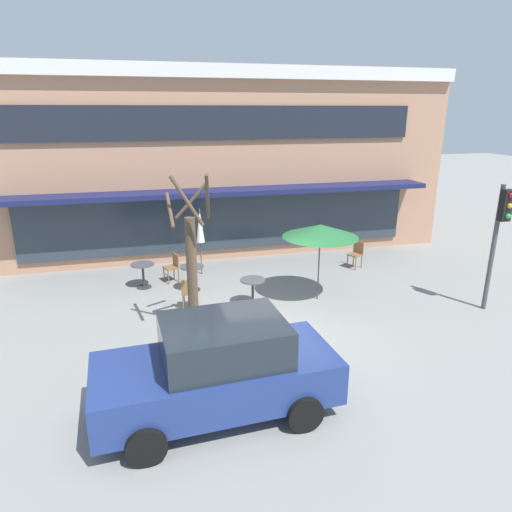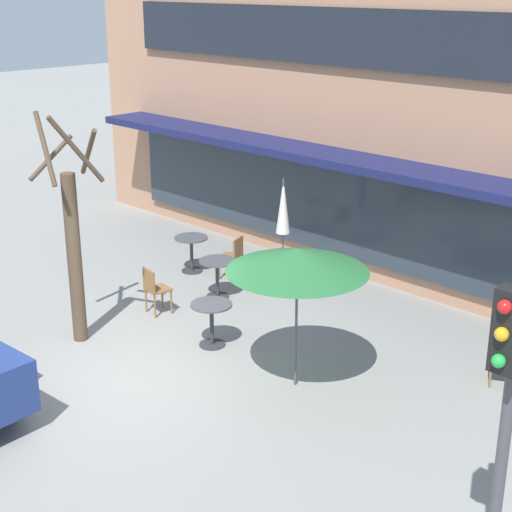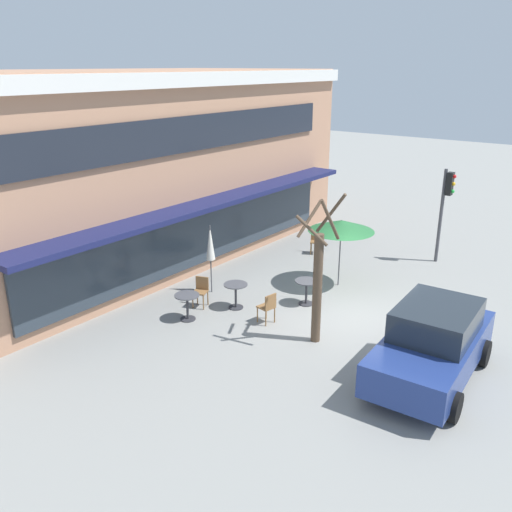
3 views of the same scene
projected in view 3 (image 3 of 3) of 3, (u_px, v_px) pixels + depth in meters
The scene contains 13 objects.
ground_plane at pixel (357, 319), 15.33m from camera, with size 80.00×80.00×0.00m, color gray.
building_facade at pixel (119, 165), 19.90m from camera, with size 17.14×9.10×6.63m.
cafe_table_near_wall at pixel (187, 303), 15.15m from camera, with size 0.70×0.70×0.76m.
cafe_table_streetside at pixel (306, 288), 16.14m from camera, with size 0.70×0.70×0.76m.
cafe_table_by_tree at pixel (236, 292), 15.88m from camera, with size 0.70×0.70×0.76m.
patio_umbrella_green_folded at pixel (341, 226), 17.04m from camera, with size 2.10×2.10×2.20m.
patio_umbrella_cream_folded at pixel (210, 243), 16.63m from camera, with size 0.28×0.28×2.20m.
cafe_chair_0 at pixel (316, 240), 20.55m from camera, with size 0.54×0.54×0.89m.
cafe_chair_1 at pixel (201, 289), 16.03m from camera, with size 0.51×0.51×0.89m.
cafe_chair_2 at pixel (268, 306), 14.93m from camera, with size 0.46×0.46×0.89m.
parked_sedan at pixel (433, 343), 12.21m from camera, with size 4.29×2.20×1.76m.
street_tree at pixel (318, 279), 13.58m from camera, with size 0.99×1.01×3.93m.
traffic_light_pole at pixel (445, 200), 19.03m from camera, with size 0.26×0.44×3.40m.
Camera 3 is at (-12.76, -6.10, 6.82)m, focal length 38.00 mm.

